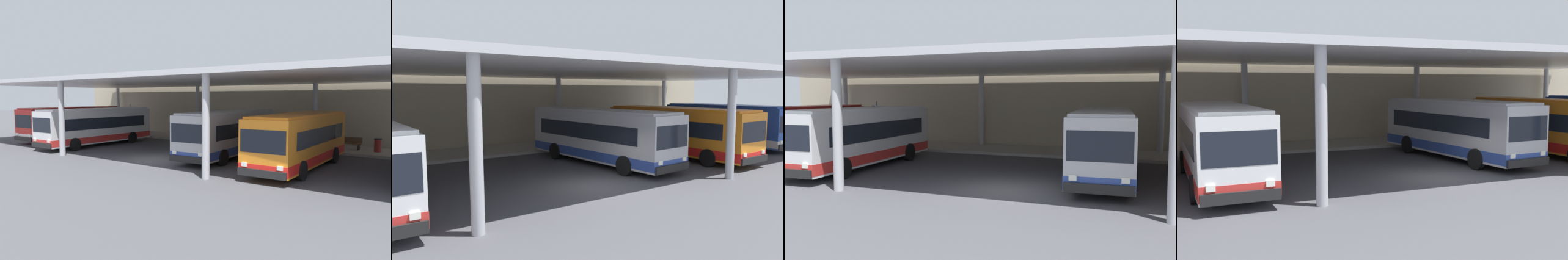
{
  "view_description": "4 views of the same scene",
  "coord_description": "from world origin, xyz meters",
  "views": [
    {
      "loc": [
        16.67,
        -17.39,
        4.1
      ],
      "look_at": [
        1.22,
        3.27,
        1.81
      ],
      "focal_mm": 33.73,
      "sensor_mm": 36.0,
      "label": 1
    },
    {
      "loc": [
        -9.74,
        -13.16,
        4.22
      ],
      "look_at": [
        2.24,
        3.78,
        2.07
      ],
      "focal_mm": 34.65,
      "sensor_mm": 36.0,
      "label": 2
    },
    {
      "loc": [
        5.35,
        -16.44,
        3.84
      ],
      "look_at": [
        -2.17,
        2.92,
        2.16
      ],
      "focal_mm": 39.71,
      "sensor_mm": 36.0,
      "label": 3
    },
    {
      "loc": [
        -10.81,
        -17.29,
        4.04
      ],
      "look_at": [
        -2.1,
        2.66,
        1.9
      ],
      "focal_mm": 43.64,
      "sensor_mm": 36.0,
      "label": 4
    }
  ],
  "objects": [
    {
      "name": "banner_sign",
      "position": [
        -13.64,
        10.94,
        1.98
      ],
      "size": [
        0.7,
        0.12,
        3.2
      ],
      "color": "#B2B2B7",
      "rests_on": "platform_kerb"
    },
    {
      "name": "station_building_facade",
      "position": [
        0.0,
        15.0,
        3.47
      ],
      "size": [
        48.0,
        1.6,
        6.94
      ],
      "primitive_type": "cube",
      "color": "#C1B293",
      "rests_on": "ground"
    },
    {
      "name": "platform_kerb",
      "position": [
        0.0,
        11.75,
        0.09
      ],
      "size": [
        42.0,
        4.5,
        0.18
      ],
      "primitive_type": "cube",
      "color": "#A39E93",
      "rests_on": "ground"
    },
    {
      "name": "bus_second_bay",
      "position": [
        -8.87,
        2.69,
        1.66
      ],
      "size": [
        2.86,
        10.58,
        3.17
      ],
      "color": "white",
      "rests_on": "ground"
    },
    {
      "name": "canopy_shelter",
      "position": [
        0.0,
        5.5,
        5.31
      ],
      "size": [
        40.0,
        17.0,
        5.55
      ],
      "color": "silver",
      "rests_on": "ground"
    },
    {
      "name": "bus_middle_bay",
      "position": [
        3.45,
        4.21,
        1.66
      ],
      "size": [
        3.24,
        10.68,
        3.17
      ],
      "color": "#B7B7BC",
      "rests_on": "ground"
    },
    {
      "name": "ground_plane",
      "position": [
        0.0,
        0.0,
        0.0
      ],
      "size": [
        200.0,
        200.0,
        0.0
      ],
      "primitive_type": "plane",
      "color": "#47474C"
    },
    {
      "name": "bus_nearest_bay",
      "position": [
        -14.39,
        4.08,
        1.66
      ],
      "size": [
        3.28,
        10.68,
        3.17
      ],
      "color": "red",
      "rests_on": "ground"
    }
  ]
}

